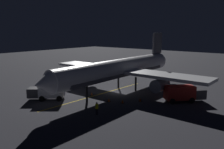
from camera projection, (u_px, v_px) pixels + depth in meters
name	position (u px, v px, depth m)	size (l,w,h in m)	color
ground_plane	(119.00, 92.00, 43.55)	(180.00, 180.00, 0.20)	#303037
apron_guide_stripe	(98.00, 95.00, 41.42)	(0.24, 23.86, 0.01)	gold
airliner	(121.00, 69.00, 43.24)	(32.21, 35.92, 10.64)	white
baggage_truck	(48.00, 92.00, 38.31)	(5.74, 5.24, 2.61)	silver
catering_truck	(183.00, 94.00, 37.20)	(5.78, 6.08, 2.56)	maroon
ground_crew_worker	(97.00, 108.00, 31.43)	(0.40, 0.40, 1.74)	black
traffic_cone_near_left	(140.00, 100.00, 37.47)	(0.50, 0.50, 0.55)	#EA590F
traffic_cone_near_right	(123.00, 102.00, 36.57)	(0.50, 0.50, 0.55)	#EA590F
traffic_cone_under_wing	(109.00, 100.00, 37.33)	(0.50, 0.50, 0.55)	#EA590F
traffic_cone_far	(92.00, 94.00, 41.11)	(0.50, 0.50, 0.55)	#EA590F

